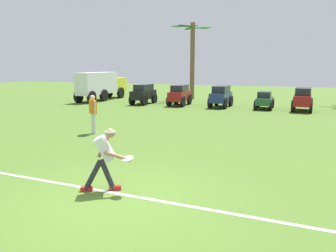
{
  "coord_description": "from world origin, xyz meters",
  "views": [
    {
      "loc": [
        3.25,
        -5.62,
        2.72
      ],
      "look_at": [
        -0.16,
        3.59,
        0.9
      ],
      "focal_mm": 35.0,
      "sensor_mm": 36.0,
      "label": 1
    }
  ],
  "objects_px": {
    "frisbee_thrower": "(105,156)",
    "box_truck": "(101,85)",
    "parked_car_slot_c": "(221,96)",
    "parked_car_slot_d": "(264,100)",
    "parked_car_slot_e": "(303,99)",
    "parked_car_slot_a": "(143,94)",
    "parked_car_slot_b": "(180,95)",
    "teammate_near_sideline": "(93,111)",
    "palm_tree_far_left": "(192,55)",
    "frisbee_in_flight": "(128,159)"
  },
  "relations": [
    {
      "from": "parked_car_slot_a",
      "to": "box_truck",
      "type": "distance_m",
      "value": 4.42
    },
    {
      "from": "parked_car_slot_a",
      "to": "parked_car_slot_d",
      "type": "relative_size",
      "value": 1.08
    },
    {
      "from": "parked_car_slot_e",
      "to": "palm_tree_far_left",
      "type": "bearing_deg",
      "value": 151.65
    },
    {
      "from": "parked_car_slot_b",
      "to": "palm_tree_far_left",
      "type": "relative_size",
      "value": 0.39
    },
    {
      "from": "parked_car_slot_b",
      "to": "box_truck",
      "type": "relative_size",
      "value": 0.4
    },
    {
      "from": "parked_car_slot_c",
      "to": "box_truck",
      "type": "bearing_deg",
      "value": 173.5
    },
    {
      "from": "teammate_near_sideline",
      "to": "parked_car_slot_a",
      "type": "relative_size",
      "value": 0.65
    },
    {
      "from": "parked_car_slot_a",
      "to": "parked_car_slot_b",
      "type": "bearing_deg",
      "value": 2.34
    },
    {
      "from": "parked_car_slot_a",
      "to": "box_truck",
      "type": "height_order",
      "value": "box_truck"
    },
    {
      "from": "parked_car_slot_d",
      "to": "box_truck",
      "type": "height_order",
      "value": "box_truck"
    },
    {
      "from": "box_truck",
      "to": "parked_car_slot_c",
      "type": "bearing_deg",
      "value": -6.5
    },
    {
      "from": "parked_car_slot_d",
      "to": "palm_tree_far_left",
      "type": "bearing_deg",
      "value": 144.72
    },
    {
      "from": "parked_car_slot_c",
      "to": "palm_tree_far_left",
      "type": "relative_size",
      "value": 0.4
    },
    {
      "from": "parked_car_slot_a",
      "to": "palm_tree_far_left",
      "type": "xyz_separation_m",
      "value": [
        2.31,
        4.47,
        2.82
      ]
    },
    {
      "from": "parked_car_slot_e",
      "to": "palm_tree_far_left",
      "type": "height_order",
      "value": "palm_tree_far_left"
    },
    {
      "from": "parked_car_slot_b",
      "to": "box_truck",
      "type": "xyz_separation_m",
      "value": [
        -6.91,
        1.12,
        0.49
      ]
    },
    {
      "from": "parked_car_slot_a",
      "to": "palm_tree_far_left",
      "type": "distance_m",
      "value": 5.77
    },
    {
      "from": "frisbee_in_flight",
      "to": "parked_car_slot_c",
      "type": "bearing_deg",
      "value": 93.95
    },
    {
      "from": "teammate_near_sideline",
      "to": "parked_car_slot_e",
      "type": "height_order",
      "value": "teammate_near_sideline"
    },
    {
      "from": "teammate_near_sideline",
      "to": "parked_car_slot_b",
      "type": "relative_size",
      "value": 0.66
    },
    {
      "from": "parked_car_slot_e",
      "to": "box_truck",
      "type": "bearing_deg",
      "value": 175.27
    },
    {
      "from": "parked_car_slot_d",
      "to": "box_truck",
      "type": "bearing_deg",
      "value": 175.31
    },
    {
      "from": "parked_car_slot_c",
      "to": "parked_car_slot_a",
      "type": "bearing_deg",
      "value": -178.78
    },
    {
      "from": "parked_car_slot_b",
      "to": "parked_car_slot_e",
      "type": "xyz_separation_m",
      "value": [
        7.89,
        -0.1,
        0.0
      ]
    },
    {
      "from": "parked_car_slot_d",
      "to": "box_truck",
      "type": "relative_size",
      "value": 0.38
    },
    {
      "from": "frisbee_in_flight",
      "to": "box_truck",
      "type": "relative_size",
      "value": 0.06
    },
    {
      "from": "parked_car_slot_c",
      "to": "parked_car_slot_d",
      "type": "distance_m",
      "value": 2.78
    },
    {
      "from": "frisbee_in_flight",
      "to": "teammate_near_sideline",
      "type": "xyz_separation_m",
      "value": [
        -4.21,
        5.17,
        0.17
      ]
    },
    {
      "from": "box_truck",
      "to": "palm_tree_far_left",
      "type": "distance_m",
      "value": 7.65
    },
    {
      "from": "parked_car_slot_c",
      "to": "parked_car_slot_e",
      "type": "bearing_deg",
      "value": -1.26
    },
    {
      "from": "parked_car_slot_c",
      "to": "parked_car_slot_b",
      "type": "bearing_deg",
      "value": -179.84
    },
    {
      "from": "frisbee_thrower",
      "to": "parked_car_slot_e",
      "type": "height_order",
      "value": "parked_car_slot_e"
    },
    {
      "from": "frisbee_thrower",
      "to": "box_truck",
      "type": "xyz_separation_m",
      "value": [
        -10.32,
        16.66,
        0.44
      ]
    },
    {
      "from": "frisbee_in_flight",
      "to": "teammate_near_sideline",
      "type": "bearing_deg",
      "value": 129.13
    },
    {
      "from": "parked_car_slot_c",
      "to": "parked_car_slot_e",
      "type": "relative_size",
      "value": 1.0
    },
    {
      "from": "teammate_near_sideline",
      "to": "palm_tree_far_left",
      "type": "relative_size",
      "value": 0.26
    },
    {
      "from": "parked_car_slot_c",
      "to": "parked_car_slot_d",
      "type": "bearing_deg",
      "value": 1.72
    },
    {
      "from": "parked_car_slot_b",
      "to": "parked_car_slot_d",
      "type": "height_order",
      "value": "parked_car_slot_b"
    },
    {
      "from": "parked_car_slot_b",
      "to": "palm_tree_far_left",
      "type": "distance_m",
      "value": 5.21
    },
    {
      "from": "parked_car_slot_b",
      "to": "parked_car_slot_e",
      "type": "distance_m",
      "value": 7.89
    },
    {
      "from": "box_truck",
      "to": "palm_tree_far_left",
      "type": "relative_size",
      "value": 0.98
    },
    {
      "from": "parked_car_slot_b",
      "to": "palm_tree_far_left",
      "type": "xyz_separation_m",
      "value": [
        -0.38,
        4.36,
        2.82
      ]
    },
    {
      "from": "box_truck",
      "to": "parked_car_slot_a",
      "type": "bearing_deg",
      "value": -16.31
    },
    {
      "from": "teammate_near_sideline",
      "to": "parked_car_slot_d",
      "type": "relative_size",
      "value": 0.7
    },
    {
      "from": "frisbee_thrower",
      "to": "box_truck",
      "type": "distance_m",
      "value": 19.6
    },
    {
      "from": "parked_car_slot_e",
      "to": "parked_car_slot_b",
      "type": "bearing_deg",
      "value": 179.26
    },
    {
      "from": "teammate_near_sideline",
      "to": "box_truck",
      "type": "relative_size",
      "value": 0.26
    },
    {
      "from": "parked_car_slot_b",
      "to": "frisbee_thrower",
      "type": "bearing_deg",
      "value": -77.6
    },
    {
      "from": "frisbee_in_flight",
      "to": "box_truck",
      "type": "distance_m",
      "value": 19.86
    },
    {
      "from": "palm_tree_far_left",
      "to": "parked_car_slot_c",
      "type": "bearing_deg",
      "value": -53.17
    }
  ]
}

